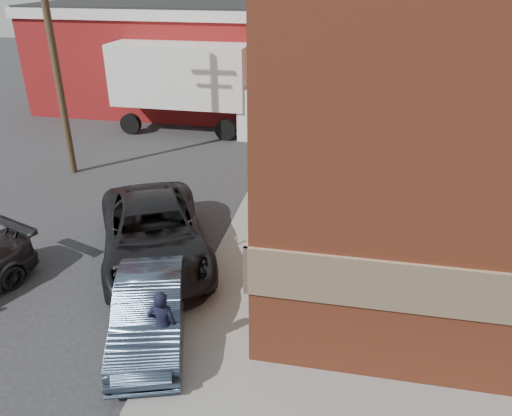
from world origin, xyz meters
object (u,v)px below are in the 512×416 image
at_px(warehouse, 192,56).
at_px(man, 163,326).
at_px(suv_a, 154,233).
at_px(sedan, 150,309).
at_px(utility_pole, 53,48).
at_px(box_truck, 199,82).

xyz_separation_m(warehouse, man, (5.80, -20.25, -1.89)).
height_order(warehouse, suv_a, warehouse).
bearing_deg(suv_a, warehouse, 77.57).
bearing_deg(warehouse, sedan, -75.07).
relative_size(sedan, suv_a, 0.69).
distance_m(man, suv_a, 4.09).
distance_m(utility_pole, man, 12.39).
height_order(warehouse, box_truck, warehouse).
bearing_deg(man, box_truck, -82.59).
bearing_deg(sedan, utility_pole, 110.76).
height_order(sedan, box_truck, box_truck).
height_order(warehouse, utility_pole, utility_pole).
bearing_deg(sedan, man, -68.83).
bearing_deg(sedan, warehouse, 87.44).
bearing_deg(utility_pole, warehouse, 82.23).
distance_m(sedan, suv_a, 3.17).
bearing_deg(warehouse, utility_pole, -97.77).
distance_m(warehouse, box_truck, 5.16).
xyz_separation_m(warehouse, utility_pole, (-1.50, -11.00, 1.93)).
distance_m(utility_pole, box_truck, 7.43).
bearing_deg(utility_pole, man, -51.72).
bearing_deg(warehouse, man, -74.02).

